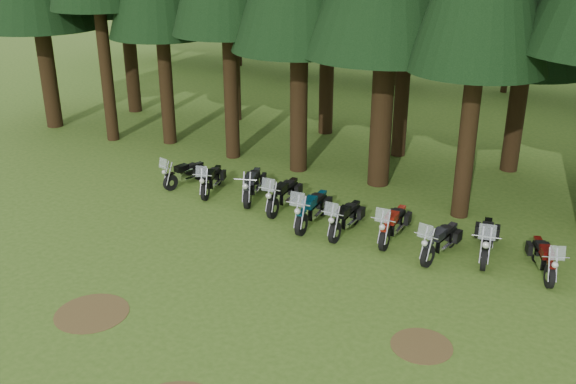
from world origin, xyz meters
The scene contains 15 objects.
ground centered at (0.00, 0.00, 0.00)m, with size 120.00×120.00×0.00m, color #355619.
decid_3 centered at (-4.71, 25.13, 4.51)m, with size 6.12×5.95×7.65m.
decid_4 centered at (1.58, 26.32, 4.37)m, with size 5.93×5.76×7.41m.
dirt_patch_0 centered at (-3.00, -2.00, 0.01)m, with size 1.80×1.80×0.01m, color #4C3D1E.
dirt_patch_1 centered at (4.50, 0.50, 0.01)m, with size 1.40×1.40×0.01m, color #4C3D1E.
motorcycle_0 centered at (-6.11, 5.99, 0.43)m, with size 0.69×2.02×1.27m.
motorcycle_1 centered at (-4.85, 5.86, 0.45)m, with size 0.86×2.12×1.34m.
motorcycle_2 centered at (-3.27, 6.04, 0.49)m, with size 0.93×2.26×0.96m.
motorcycle_3 centered at (-1.90, 5.75, 0.49)m, with size 0.49×2.35×1.48m.
motorcycle_4 centered at (-0.52, 5.10, 0.51)m, with size 0.49×2.42×1.52m.
motorcycle_5 centered at (0.65, 5.04, 0.47)m, with size 0.42×2.22×1.40m.
motorcycle_6 centered at (2.10, 5.29, 0.48)m, with size 0.43×2.28×1.44m.
motorcycle_7 centered at (3.64, 4.88, 0.46)m, with size 0.64×2.21×1.39m.
motorcycle_8 centered at (4.80, 5.49, 0.50)m, with size 0.68×2.39×1.50m.
motorcycle_9 centered at (6.38, 5.23, 0.44)m, with size 1.01×2.06×1.33m.
Camera 1 is at (7.52, -11.52, 8.65)m, focal length 40.00 mm.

